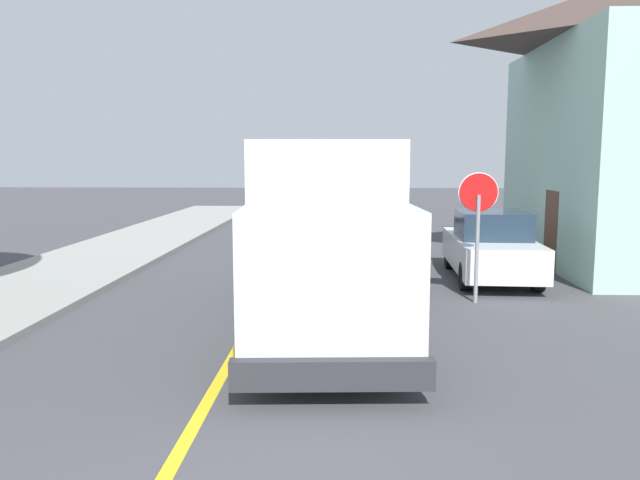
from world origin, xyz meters
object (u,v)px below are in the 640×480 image
at_px(box_truck, 324,225).
at_px(parked_car_near, 359,235).
at_px(parked_car_furthest, 358,195).
at_px(parked_car_mid, 351,214).
at_px(stop_sign, 478,212).
at_px(parked_van_across, 491,247).
at_px(parked_car_far, 362,202).

distance_m(box_truck, parked_car_near, 6.54).
xyz_separation_m(parked_car_near, parked_car_furthest, (0.40, 19.42, 0.00)).
relative_size(parked_car_mid, stop_sign, 1.68).
bearing_deg(box_truck, parked_car_mid, 87.26).
xyz_separation_m(parked_van_across, stop_sign, (-0.87, -2.51, 1.06)).
bearing_deg(stop_sign, parked_car_furthest, 94.44).
bearing_deg(parked_van_across, parked_car_furthest, 97.23).
bearing_deg(parked_car_near, box_truck, -96.74).
xyz_separation_m(parked_car_far, parked_car_furthest, (-0.05, 6.01, 0.00)).
bearing_deg(parked_car_near, parked_van_across, -34.98).
distance_m(parked_car_far, parked_van_across, 15.85).
height_order(parked_car_furthest, stop_sign, stop_sign).
bearing_deg(parked_car_furthest, box_truck, -92.56).
bearing_deg(parked_van_across, stop_sign, -109.10).
bearing_deg(parked_van_across, parked_car_far, 99.78).
distance_m(parked_car_near, parked_car_mid, 6.56).
distance_m(box_truck, stop_sign, 3.48).
distance_m(box_truck, parked_car_mid, 13.03).
distance_m(parked_car_near, parked_car_furthest, 19.43).
relative_size(parked_car_far, parked_van_across, 1.00).
relative_size(parked_van_across, stop_sign, 1.69).
bearing_deg(parked_car_far, stop_sign, -84.26).
height_order(parked_car_mid, parked_car_furthest, same).
height_order(parked_car_near, stop_sign, stop_sign).
relative_size(parked_car_near, parked_car_mid, 1.00).
height_order(parked_car_furthest, parked_van_across, same).
distance_m(parked_car_furthest, stop_sign, 24.23).
bearing_deg(parked_car_far, parked_car_furthest, 90.49).
height_order(parked_car_mid, parked_car_far, same).
relative_size(box_truck, parked_van_across, 1.63).
height_order(parked_car_mid, parked_van_across, same).
xyz_separation_m(parked_car_mid, stop_sign, (2.41, -11.26, 1.06)).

